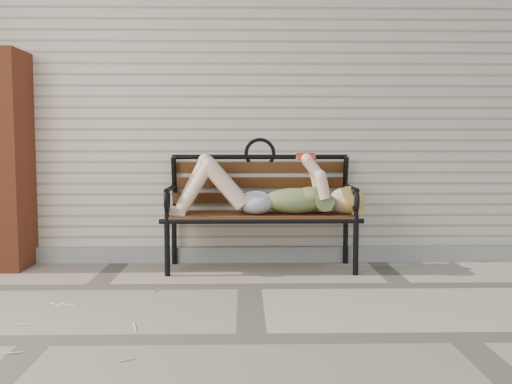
{
  "coord_description": "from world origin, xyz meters",
  "views": [
    {
      "loc": [
        -0.04,
        -4.54,
        1.15
      ],
      "look_at": [
        0.06,
        0.51,
        0.73
      ],
      "focal_mm": 40.0,
      "sensor_mm": 36.0,
      "label": 1
    }
  ],
  "objects": [
    {
      "name": "house_wall",
      "position": [
        0.0,
        3.0,
        1.5
      ],
      "size": [
        8.0,
        4.0,
        3.0
      ],
      "primitive_type": "cube",
      "color": "beige",
      "rests_on": "ground"
    },
    {
      "name": "reading_woman",
      "position": [
        0.13,
        0.6,
        0.72
      ],
      "size": [
        1.77,
        0.4,
        0.56
      ],
      "color": "#0A3546",
      "rests_on": "ground"
    },
    {
      "name": "foundation_strip",
      "position": [
        0.0,
        0.97,
        0.07
      ],
      "size": [
        8.0,
        0.1,
        0.15
      ],
      "primitive_type": "cube",
      "color": "gray",
      "rests_on": "ground"
    },
    {
      "name": "ground",
      "position": [
        0.0,
        0.0,
        0.0
      ],
      "size": [
        80.0,
        80.0,
        0.0
      ],
      "primitive_type": "plane",
      "color": "gray",
      "rests_on": "ground"
    },
    {
      "name": "garden_bench",
      "position": [
        0.11,
        0.75,
        0.68
      ],
      "size": [
        1.88,
        0.75,
        1.21
      ],
      "color": "black",
      "rests_on": "ground"
    }
  ]
}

